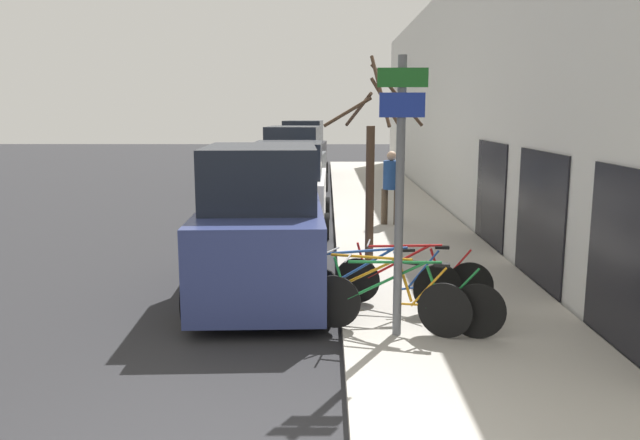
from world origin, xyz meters
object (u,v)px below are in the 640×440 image
parked_car_0 (262,229)px  parked_car_2 (294,165)px  street_tree (371,172)px  bicycle_3 (413,279)px  pedestrian_near (391,182)px  parked_car_3 (304,153)px  signpost (400,187)px  bicycle_0 (404,302)px  parked_car_1 (288,190)px  bicycle_1 (379,296)px  bicycle_2 (375,287)px

parked_car_0 → parked_car_2: 11.75m
parked_car_2 → street_tree: size_ratio=1.24×
bicycle_3 → pedestrian_near: (0.34, 6.51, 0.65)m
bicycle_3 → parked_car_3: parked_car_3 is taller
signpost → parked_car_3: 19.51m
bicycle_0 → parked_car_1: 8.09m
parked_car_0 → parked_car_2: parked_car_2 is taller
street_tree → parked_car_1: bearing=111.8°
parked_car_3 → street_tree: 15.97m
parked_car_1 → street_tree: bearing=-67.7°
bicycle_3 → parked_car_2: size_ratio=0.49×
signpost → pedestrian_near: 7.79m
bicycle_1 → parked_car_3: bearing=31.7°
bicycle_1 → parked_car_3: 19.19m
signpost → bicycle_1: (-0.20, 0.29, -1.46)m
signpost → bicycle_1: 1.50m
parked_car_3 → pedestrian_near: (2.57, -11.68, 0.06)m
parked_car_1 → pedestrian_near: 2.55m
parked_car_2 → parked_car_3: bearing=92.6°
pedestrian_near → parked_car_3: bearing=-64.7°
bicycle_1 → bicycle_2: (-0.03, 0.45, -0.00)m
bicycle_0 → parked_car_0: bearing=55.5°
parked_car_1 → parked_car_2: parked_car_2 is taller
parked_car_0 → parked_car_1: parked_car_0 is taller
parked_car_1 → parked_car_3: bearing=90.7°
bicycle_1 → pedestrian_near: bearing=19.8°
bicycle_0 → parked_car_2: 13.99m
pedestrian_near → bicycle_0: bearing=98.4°
bicycle_3 → street_tree: (-0.44, 2.34, 1.32)m
bicycle_2 → parked_car_3: parked_car_3 is taller
parked_car_0 → parked_car_1: 5.77m
bicycle_0 → parked_car_0: 2.92m
parked_car_2 → bicycle_1: bearing=-78.7°
signpost → bicycle_0: 1.46m
bicycle_3 → parked_car_0: (-2.25, 0.94, 0.54)m
parked_car_0 → bicycle_1: bearing=-50.3°
parked_car_1 → street_tree: (1.75, -4.37, 0.87)m
bicycle_0 → street_tree: street_tree is taller
signpost → parked_car_0: signpost is taller
signpost → bicycle_3: bearing=73.5°
parked_car_1 → parked_car_2: bearing=92.0°
parked_car_1 → street_tree: size_ratio=1.18×
street_tree → bicycle_3: bearing=-79.3°
parked_car_1 → pedestrian_near: parked_car_1 is taller
signpost → parked_car_2: bearing=98.2°
bicycle_0 → parked_car_1: parked_car_1 is taller
bicycle_3 → parked_car_1: bearing=26.4°
bicycle_2 → parked_car_3: bearing=-3.1°
bicycle_2 → bicycle_0: bearing=-163.1°
parked_car_3 → street_tree: (1.78, -15.85, 0.72)m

